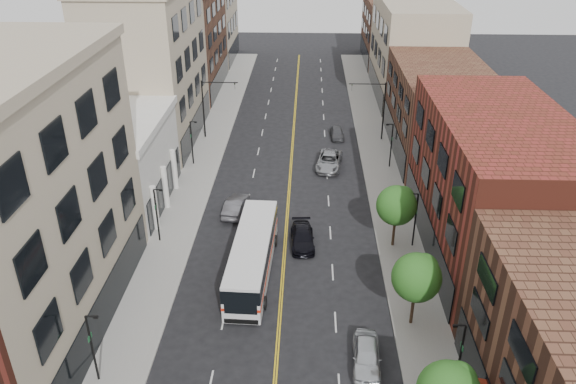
# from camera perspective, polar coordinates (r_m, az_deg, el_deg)

# --- Properties ---
(sidewalk_left) EXTENTS (4.00, 110.00, 0.15)m
(sidewalk_left) POSITION_cam_1_polar(r_m,az_deg,el_deg) (59.70, -9.49, 0.79)
(sidewalk_left) COLOR gray
(sidewalk_left) RESTS_ON ground
(sidewalk_right) EXTENTS (4.00, 110.00, 0.15)m
(sidewalk_right) POSITION_cam_1_polar(r_m,az_deg,el_deg) (59.12, 9.88, 0.47)
(sidewalk_right) COLOR gray
(sidewalk_right) RESTS_ON ground
(bldg_l_tanoffice) EXTENTS (10.00, 22.00, 18.00)m
(bldg_l_tanoffice) POSITION_cam_1_polar(r_m,az_deg,el_deg) (39.66, -26.42, -2.04)
(bldg_l_tanoffice) COLOR tan
(bldg_l_tanoffice) RESTS_ON ground
(bldg_l_white) EXTENTS (10.00, 14.00, 8.00)m
(bldg_l_white) POSITION_cam_1_polar(r_m,az_deg,el_deg) (56.42, -17.54, 2.59)
(bldg_l_white) COLOR silver
(bldg_l_white) RESTS_ON ground
(bldg_l_far_a) EXTENTS (10.00, 20.00, 18.00)m
(bldg_l_far_a) POSITION_cam_1_polar(r_m,az_deg,el_deg) (70.03, -13.84, 12.28)
(bldg_l_far_a) COLOR tan
(bldg_l_far_a) RESTS_ON ground
(bldg_l_far_b) EXTENTS (10.00, 20.00, 15.00)m
(bldg_l_far_b) POSITION_cam_1_polar(r_m,az_deg,el_deg) (89.23, -10.45, 14.86)
(bldg_l_far_b) COLOR #542F21
(bldg_l_far_b) RESTS_ON ground
(bldg_l_far_c) EXTENTS (10.00, 16.00, 20.00)m
(bldg_l_far_c) POSITION_cam_1_polar(r_m,az_deg,el_deg) (106.11, -8.56, 18.39)
(bldg_l_far_c) COLOR tan
(bldg_l_far_c) RESTS_ON ground
(bldg_r_mid) EXTENTS (10.00, 22.00, 12.00)m
(bldg_r_mid) POSITION_cam_1_polar(r_m,az_deg,el_deg) (48.51, 20.19, 0.57)
(bldg_r_mid) COLOR maroon
(bldg_r_mid) RESTS_ON ground
(bldg_r_far_a) EXTENTS (10.00, 20.00, 10.00)m
(bldg_r_far_a) POSITION_cam_1_polar(r_m,az_deg,el_deg) (67.54, 15.16, 7.99)
(bldg_r_far_a) COLOR #542F21
(bldg_r_far_a) RESTS_ON ground
(bldg_r_far_b) EXTENTS (10.00, 22.00, 14.00)m
(bldg_r_far_b) POSITION_cam_1_polar(r_m,az_deg,el_deg) (86.76, 12.52, 13.96)
(bldg_r_far_b) COLOR tan
(bldg_r_far_b) RESTS_ON ground
(bldg_r_far_c) EXTENTS (10.00, 18.00, 11.00)m
(bldg_r_far_c) POSITION_cam_1_polar(r_m,az_deg,el_deg) (106.36, 10.69, 15.78)
(bldg_r_far_c) COLOR #542F21
(bldg_r_far_c) RESTS_ON ground
(tree_r_2) EXTENTS (3.40, 3.40, 5.59)m
(tree_r_2) POSITION_cam_1_polar(r_m,az_deg,el_deg) (39.28, 13.04, -8.30)
(tree_r_2) COLOR black
(tree_r_2) RESTS_ON sidewalk_right
(tree_r_3) EXTENTS (3.40, 3.40, 5.59)m
(tree_r_3) POSITION_cam_1_polar(r_m,az_deg,el_deg) (47.60, 11.07, -1.22)
(tree_r_3) COLOR black
(tree_r_3) RESTS_ON sidewalk_right
(lamp_l_1) EXTENTS (0.81, 0.55, 5.05)m
(lamp_l_1) POSITION_cam_1_polar(r_m,az_deg,el_deg) (36.85, -19.26, -14.42)
(lamp_l_1) COLOR black
(lamp_l_1) RESTS_ON sidewalk_left
(lamp_l_2) EXTENTS (0.81, 0.55, 5.05)m
(lamp_l_2) POSITION_cam_1_polar(r_m,az_deg,el_deg) (49.16, -13.17, -2.01)
(lamp_l_2) COLOR black
(lamp_l_2) RESTS_ON sidewalk_left
(lamp_l_3) EXTENTS (0.81, 0.55, 5.05)m
(lamp_l_3) POSITION_cam_1_polar(r_m,az_deg,el_deg) (63.14, -9.72, 5.21)
(lamp_l_3) COLOR black
(lamp_l_3) RESTS_ON sidewalk_left
(lamp_r_1) EXTENTS (0.81, 0.55, 5.05)m
(lamp_r_1) POSITION_cam_1_polar(r_m,az_deg,el_deg) (35.80, 17.05, -15.47)
(lamp_r_1) COLOR black
(lamp_r_1) RESTS_ON sidewalk_right
(lamp_r_2) EXTENTS (0.81, 0.55, 5.05)m
(lamp_r_2) POSITION_cam_1_polar(r_m,az_deg,el_deg) (48.38, 12.78, -2.48)
(lamp_r_2) COLOR black
(lamp_r_2) RESTS_ON sidewalk_right
(lamp_r_3) EXTENTS (0.81, 0.55, 5.05)m
(lamp_r_3) POSITION_cam_1_polar(r_m,az_deg,el_deg) (62.54, 10.42, 4.92)
(lamp_r_3) COLOR black
(lamp_r_3) RESTS_ON sidewalk_right
(signal_mast_left) EXTENTS (4.49, 0.18, 7.20)m
(signal_mast_left) POSITION_cam_1_polar(r_m,az_deg,el_deg) (69.79, -8.04, 9.01)
(signal_mast_left) COLOR black
(signal_mast_left) RESTS_ON sidewalk_left
(signal_mast_right) EXTENTS (4.49, 0.18, 7.20)m
(signal_mast_right) POSITION_cam_1_polar(r_m,az_deg,el_deg) (69.28, 9.14, 8.79)
(signal_mast_right) COLOR black
(signal_mast_right) RESTS_ON sidewalk_right
(city_bus) EXTENTS (3.43, 12.78, 3.26)m
(city_bus) POSITION_cam_1_polar(r_m,az_deg,el_deg) (44.51, -3.64, -6.30)
(city_bus) COLOR silver
(city_bus) RESTS_ON ground
(car_parked_far) EXTENTS (2.09, 4.60, 1.53)m
(car_parked_far) POSITION_cam_1_polar(r_m,az_deg,el_deg) (37.75, 7.98, -16.15)
(car_parked_far) COLOR silver
(car_parked_far) RESTS_ON ground
(car_lane_behind) EXTENTS (2.27, 4.97, 1.58)m
(car_lane_behind) POSITION_cam_1_polar(r_m,az_deg,el_deg) (53.57, -5.32, -1.38)
(car_lane_behind) COLOR #49484D
(car_lane_behind) RESTS_ON ground
(car_lane_a) EXTENTS (2.28, 4.96, 1.40)m
(car_lane_a) POSITION_cam_1_polar(r_m,az_deg,el_deg) (48.67, 1.47, -4.65)
(car_lane_a) COLOR black
(car_lane_a) RESTS_ON ground
(car_lane_b) EXTENTS (3.37, 5.99, 1.58)m
(car_lane_b) POSITION_cam_1_polar(r_m,az_deg,el_deg) (62.61, 4.19, 3.17)
(car_lane_b) COLOR #96989D
(car_lane_b) RESTS_ON ground
(car_lane_c) EXTENTS (1.71, 3.93, 1.32)m
(car_lane_c) POSITION_cam_1_polar(r_m,az_deg,el_deg) (70.76, 5.00, 6.00)
(car_lane_c) COLOR #46474B
(car_lane_c) RESTS_ON ground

